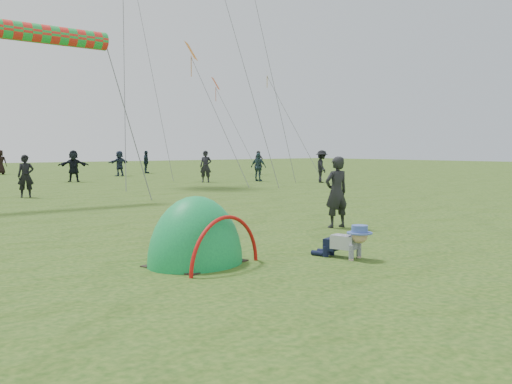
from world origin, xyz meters
TOP-DOWN VIEW (x-y plane):
  - ground at (0.00, 0.00)m, footprint 140.00×140.00m
  - crawling_toddler at (-0.78, -0.18)m, footprint 0.73×0.90m
  - popup_tent at (-3.07, 1.09)m, footprint 2.05×1.83m
  - standing_adult at (1.90, 2.56)m, footprint 0.69×0.52m
  - crowd_person_0 at (-1.18, 15.83)m, footprint 0.69×0.56m
  - crowd_person_2 at (12.60, 31.80)m, footprint 0.98×1.02m
  - crowd_person_3 at (14.46, 15.25)m, footprint 1.19×1.33m
  - crowd_person_5 at (9.20, 29.24)m, footprint 1.67×0.86m
  - crowd_person_6 at (17.71, 24.67)m, footprint 0.72×0.75m
  - crowd_person_10 at (3.58, 36.87)m, footprint 1.03×0.90m
  - crowd_person_11 at (4.18, 24.63)m, footprint 1.73×1.13m
  - crowd_person_12 at (9.66, 19.50)m, footprint 0.76×0.75m
  - crowd_person_14 at (12.60, 18.47)m, footprint 0.72×1.04m
  - rainbow_tube_kite at (-2.01, 13.21)m, footprint 5.98×0.64m
  - diamond_kite_6 at (15.57, 26.85)m, footprint 1.06×1.06m
  - diamond_kite_7 at (8.77, 19.51)m, footprint 1.16×1.16m
  - diamond_kite_8 at (15.74, 21.41)m, footprint 0.81×0.81m

SIDE VIEW (x-z plane):
  - ground at x=0.00m, z-range 0.00..0.00m
  - popup_tent at x=-3.07m, z-range -1.12..1.12m
  - crawling_toddler at x=-0.78m, z-range 0.00..0.61m
  - crowd_person_14 at x=12.60m, z-range 0.00..1.63m
  - crowd_person_0 at x=-1.18m, z-range 0.00..1.65m
  - standing_adult at x=1.90m, z-range 0.00..1.70m
  - crowd_person_2 at x=12.60m, z-range 0.00..1.71m
  - crowd_person_6 at x=17.71m, z-range 0.00..1.72m
  - crowd_person_5 at x=9.20m, z-range 0.00..1.72m
  - crowd_person_12 at x=9.66m, z-range 0.00..1.77m
  - crowd_person_10 at x=3.58m, z-range 0.00..1.78m
  - crowd_person_11 at x=4.18m, z-range 0.00..1.79m
  - crowd_person_3 at x=14.46m, z-range 0.00..1.79m
  - rainbow_tube_kite at x=-2.01m, z-range 5.46..6.10m
  - diamond_kite_6 at x=15.57m, z-range 6.05..6.92m
  - diamond_kite_8 at x=15.74m, z-range 6.38..7.04m
  - diamond_kite_7 at x=8.77m, z-range 6.63..7.57m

